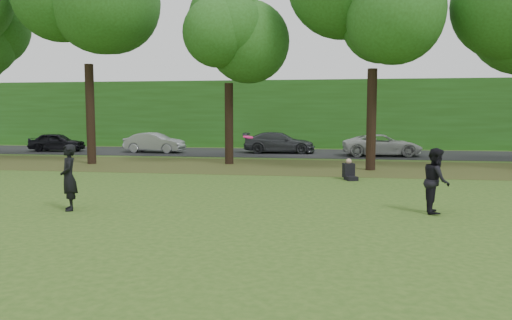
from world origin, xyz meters
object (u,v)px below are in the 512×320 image
(player_right, at_px, (436,181))
(frisbee, at_px, (248,137))
(player_left, at_px, (69,178))
(seated_person, at_px, (349,172))

(player_right, distance_m, frisbee, 5.11)
(frisbee, bearing_deg, player_left, -172.19)
(player_left, height_order, player_right, player_left)
(player_left, bearing_deg, seated_person, 101.59)
(player_left, xyz_separation_m, frisbee, (4.83, 0.66, 1.11))
(player_left, distance_m, frisbee, 5.00)
(player_right, xyz_separation_m, frisbee, (-4.95, -0.56, 1.14))
(frisbee, xyz_separation_m, seated_person, (2.85, 6.84, -1.70))
(frisbee, height_order, seated_person, frisbee)
(player_left, height_order, seated_person, player_left)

